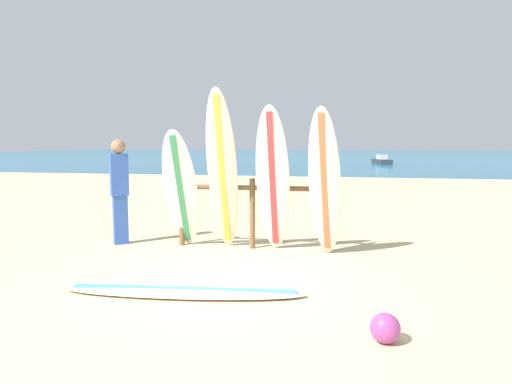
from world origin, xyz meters
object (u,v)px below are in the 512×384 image
(beachgoer_standing, at_px, (119,187))
(surfboard_leaning_left, at_px, (222,172))
(surfboard_leaning_center, at_px, (325,183))
(small_boat_offshore, at_px, (382,160))
(surfboard_leaning_far_left, at_px, (181,190))
(surfboard_rack, at_px, (252,204))
(beach_ball, at_px, (385,328))
(surfboard_leaning_center_left, at_px, (273,181))
(surfboard_lying_on_sand, at_px, (184,291))

(beachgoer_standing, bearing_deg, surfboard_leaning_left, -5.79)
(surfboard_leaning_center, height_order, beachgoer_standing, surfboard_leaning_center)
(small_boat_offshore, bearing_deg, beachgoer_standing, -101.49)
(surfboard_leaning_far_left, distance_m, small_boat_offshore, 31.75)
(surfboard_leaning_center, bearing_deg, surfboard_rack, 163.25)
(surfboard_leaning_center, xyz_separation_m, beachgoer_standing, (-3.41, 0.24, -0.15))
(beachgoer_standing, relative_size, beach_ball, 6.74)
(beachgoer_standing, bearing_deg, surfboard_leaning_center_left, -3.31)
(surfboard_lying_on_sand, bearing_deg, beachgoer_standing, 130.65)
(beachgoer_standing, height_order, beach_ball, beachgoer_standing)
(surfboard_rack, xyz_separation_m, surfboard_leaning_far_left, (-1.09, -0.30, 0.24))
(beachgoer_standing, bearing_deg, surfboard_leaning_far_left, -9.07)
(surfboard_leaning_center, distance_m, beachgoer_standing, 3.42)
(surfboard_rack, relative_size, surfboard_leaning_center_left, 1.11)
(surfboard_leaning_center, distance_m, surfboard_lying_on_sand, 2.73)
(surfboard_rack, bearing_deg, surfboard_leaning_left, -143.91)
(surfboard_rack, xyz_separation_m, small_boat_offshore, (4.08, 31.02, -0.46))
(surfboard_leaning_center_left, height_order, surfboard_leaning_center, surfboard_leaning_center_left)
(surfboard_leaning_far_left, relative_size, small_boat_offshore, 0.64)
(surfboard_leaning_far_left, height_order, surfboard_leaning_left, surfboard_leaning_left)
(surfboard_leaning_far_left, relative_size, surfboard_lying_on_sand, 0.68)
(surfboard_rack, height_order, surfboard_leaning_center, surfboard_leaning_center)
(surfboard_leaning_center_left, distance_m, surfboard_lying_on_sand, 2.48)
(surfboard_rack, relative_size, surfboard_leaning_center, 1.12)
(beach_ball, bearing_deg, surfboard_leaning_center, 103.12)
(surfboard_leaning_center_left, relative_size, surfboard_leaning_center, 1.01)
(surfboard_leaning_center_left, bearing_deg, surfboard_leaning_far_left, -178.73)
(surfboard_leaning_left, xyz_separation_m, surfboard_leaning_center_left, (0.79, 0.03, -0.13))
(surfboard_rack, height_order, surfboard_leaning_center_left, surfboard_leaning_center_left)
(beachgoer_standing, bearing_deg, surfboard_rack, 2.86)
(beach_ball, bearing_deg, small_boat_offshore, 86.26)
(surfboard_leaning_center_left, height_order, beach_ball, surfboard_leaning_center_left)
(surfboard_leaning_center, relative_size, beachgoer_standing, 1.27)
(surfboard_lying_on_sand, height_order, small_boat_offshore, small_boat_offshore)
(small_boat_offshore, height_order, beach_ball, small_boat_offshore)
(surfboard_leaning_left, bearing_deg, beachgoer_standing, 174.21)
(surfboard_leaning_center_left, bearing_deg, surfboard_lying_on_sand, -107.67)
(surfboard_lying_on_sand, height_order, beachgoer_standing, beachgoer_standing)
(beach_ball, bearing_deg, surfboard_leaning_far_left, 134.74)
(surfboard_leaning_center, distance_m, small_boat_offshore, 31.52)
(surfboard_leaning_left, height_order, beach_ball, surfboard_leaning_left)
(surfboard_rack, relative_size, beach_ball, 9.60)
(surfboard_rack, xyz_separation_m, surfboard_leaning_center, (1.16, -0.35, 0.39))
(surfboard_leaning_far_left, relative_size, beachgoer_standing, 1.09)
(surfboard_lying_on_sand, height_order, beach_ball, beach_ball)
(surfboard_leaning_far_left, bearing_deg, small_boat_offshore, 80.61)
(surfboard_rack, distance_m, beachgoer_standing, 2.26)
(surfboard_leaning_center_left, distance_m, beachgoer_standing, 2.63)
(surfboard_rack, height_order, surfboard_leaning_far_left, surfboard_leaning_far_left)
(surfboard_rack, height_order, surfboard_lying_on_sand, surfboard_rack)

